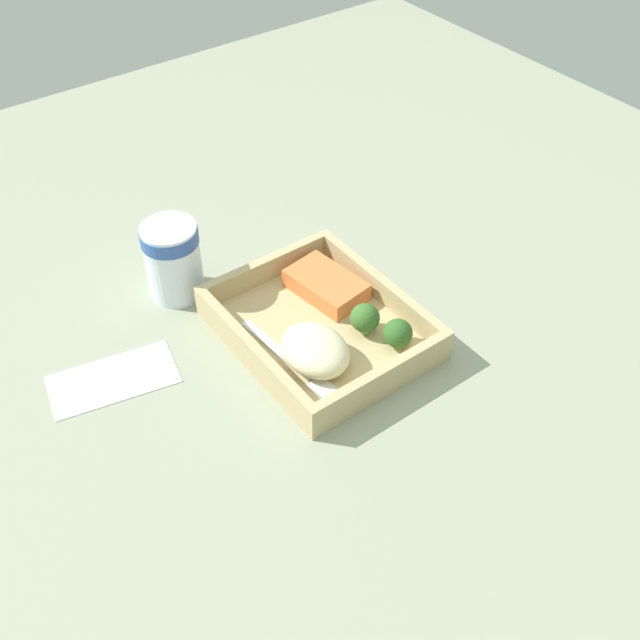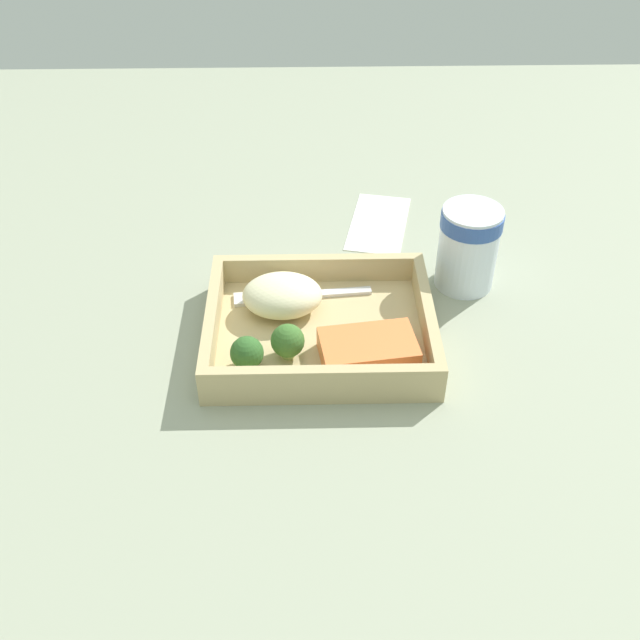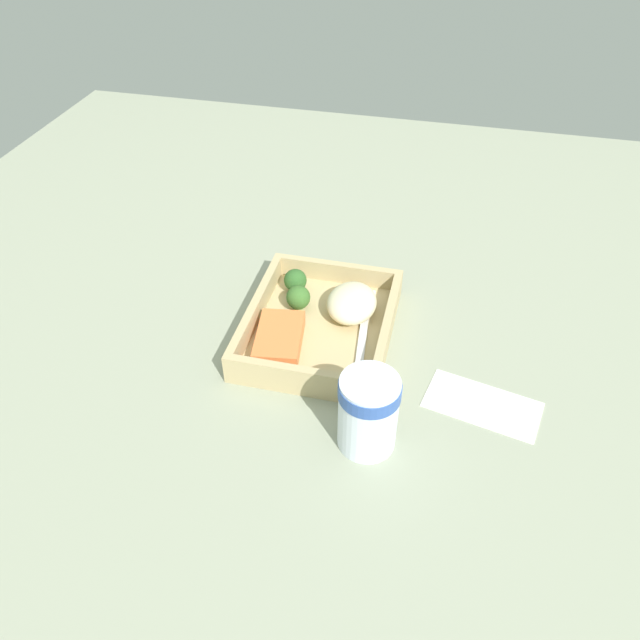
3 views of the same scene
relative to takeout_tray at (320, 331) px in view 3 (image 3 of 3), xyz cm
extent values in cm
cube|color=gray|center=(0.00, 0.00, -1.60)|extent=(160.00, 160.00, 2.00)
cube|color=tan|center=(0.00, 0.00, 0.00)|extent=(24.83, 20.38, 1.20)
cube|color=tan|center=(0.00, -9.59, 2.21)|extent=(24.83, 1.20, 3.23)
cube|color=tan|center=(0.00, 9.59, 2.21)|extent=(24.83, 1.20, 3.23)
cube|color=tan|center=(-11.81, 0.00, 2.21)|extent=(1.20, 17.98, 3.23)
cube|color=tan|center=(11.81, 0.00, 2.21)|extent=(1.20, 17.98, 3.23)
cube|color=orange|center=(-4.97, 4.63, 1.83)|extent=(10.79, 7.49, 2.46)
ellipsoid|color=beige|center=(4.18, -3.78, 2.66)|extent=(9.06, 7.25, 4.12)
cylinder|color=#83A45A|center=(7.68, 5.72, 1.11)|extent=(1.34, 1.34, 1.02)
sphere|color=#2F5D26|center=(7.68, 5.72, 2.59)|extent=(3.52, 3.52, 3.52)
cylinder|color=#8BA65A|center=(3.48, 4.13, 1.20)|extent=(1.37, 1.37, 1.19)
sphere|color=#396629|center=(3.48, 4.13, 2.78)|extent=(3.60, 3.60, 3.60)
cube|color=silver|center=(0.34, -6.31, 0.82)|extent=(12.45, 2.29, 0.44)
cube|color=silver|center=(8.21, -5.55, 0.82)|extent=(3.60, 2.52, 0.44)
cylinder|color=white|center=(-17.73, -9.99, 4.57)|extent=(7.03, 7.03, 10.35)
cylinder|color=#3356A8|center=(-17.73, -9.99, 8.42)|extent=(7.24, 7.24, 1.86)
cube|color=white|center=(-8.50, -23.59, -0.48)|extent=(10.24, 15.72, 0.24)
camera|label=1|loc=(52.50, -38.82, 64.32)|focal=42.00mm
camera|label=2|loc=(1.34, 62.94, 54.65)|focal=42.00mm
camera|label=3|loc=(-65.84, -15.68, 60.03)|focal=35.00mm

